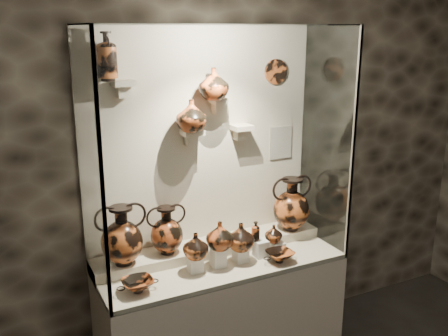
{
  "coord_description": "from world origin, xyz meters",
  "views": [
    {
      "loc": [
        -1.39,
        -0.62,
        2.38
      ],
      "look_at": [
        0.05,
        2.24,
        1.48
      ],
      "focal_mm": 40.0,
      "sensor_mm": 36.0,
      "label": 1
    }
  ],
  "objects_px": {
    "amphora_left": "(122,235)",
    "kylix_left": "(138,284)",
    "amphora_mid": "(167,230)",
    "ovoid_vase_a": "(191,116)",
    "jug_a": "(196,246)",
    "amphora_right": "(291,204)",
    "ovoid_vase_b": "(214,84)",
    "jug_b": "(220,235)",
    "lekythos_tall": "(107,53)",
    "lekythos_small": "(255,230)",
    "kylix_right": "(279,255)",
    "jug_e": "(273,233)",
    "jug_c": "(241,237)"
  },
  "relations": [
    {
      "from": "jug_c",
      "to": "amphora_right",
      "type": "bearing_deg",
      "value": 37.36
    },
    {
      "from": "amphora_left",
      "to": "jug_a",
      "type": "height_order",
      "value": "amphora_left"
    },
    {
      "from": "jug_a",
      "to": "kylix_left",
      "type": "xyz_separation_m",
      "value": [
        -0.42,
        -0.07,
        -0.14
      ]
    },
    {
      "from": "amphora_left",
      "to": "amphora_mid",
      "type": "distance_m",
      "value": 0.31
    },
    {
      "from": "jug_a",
      "to": "ovoid_vase_b",
      "type": "xyz_separation_m",
      "value": [
        0.26,
        0.25,
        1.0
      ]
    },
    {
      "from": "amphora_left",
      "to": "jug_c",
      "type": "bearing_deg",
      "value": -26.95
    },
    {
      "from": "amphora_mid",
      "to": "ovoid_vase_a",
      "type": "bearing_deg",
      "value": 4.89
    },
    {
      "from": "ovoid_vase_a",
      "to": "ovoid_vase_b",
      "type": "height_order",
      "value": "ovoid_vase_b"
    },
    {
      "from": "jug_c",
      "to": "jug_e",
      "type": "bearing_deg",
      "value": 23.77
    },
    {
      "from": "jug_e",
      "to": "kylix_right",
      "type": "bearing_deg",
      "value": -104.45
    },
    {
      "from": "amphora_left",
      "to": "ovoid_vase_b",
      "type": "height_order",
      "value": "ovoid_vase_b"
    },
    {
      "from": "jug_c",
      "to": "kylix_right",
      "type": "bearing_deg",
      "value": -8.4
    },
    {
      "from": "lekythos_tall",
      "to": "ovoid_vase_a",
      "type": "height_order",
      "value": "lekythos_tall"
    },
    {
      "from": "amphora_mid",
      "to": "kylix_left",
      "type": "height_order",
      "value": "amphora_mid"
    },
    {
      "from": "amphora_mid",
      "to": "amphora_right",
      "type": "distance_m",
      "value": 0.99
    },
    {
      "from": "kylix_left",
      "to": "lekythos_tall",
      "type": "xyz_separation_m",
      "value": [
        -0.01,
        0.36,
        1.35
      ]
    },
    {
      "from": "ovoid_vase_a",
      "to": "amphora_right",
      "type": "bearing_deg",
      "value": 1.64
    },
    {
      "from": "amphora_left",
      "to": "kylix_left",
      "type": "relative_size",
      "value": 1.6
    },
    {
      "from": "amphora_mid",
      "to": "jug_b",
      "type": "xyz_separation_m",
      "value": [
        0.29,
        -0.22,
        -0.01
      ]
    },
    {
      "from": "kylix_right",
      "to": "jug_e",
      "type": "bearing_deg",
      "value": 67.21
    },
    {
      "from": "amphora_mid",
      "to": "lekythos_tall",
      "type": "relative_size",
      "value": 1.0
    },
    {
      "from": "kylix_right",
      "to": "lekythos_tall",
      "type": "height_order",
      "value": "lekythos_tall"
    },
    {
      "from": "jug_b",
      "to": "ovoid_vase_b",
      "type": "height_order",
      "value": "ovoid_vase_b"
    },
    {
      "from": "amphora_left",
      "to": "ovoid_vase_a",
      "type": "distance_m",
      "value": 0.89
    },
    {
      "from": "amphora_left",
      "to": "ovoid_vase_a",
      "type": "relative_size",
      "value": 1.86
    },
    {
      "from": "kylix_right",
      "to": "lekythos_tall",
      "type": "bearing_deg",
      "value": 150.5
    },
    {
      "from": "jug_e",
      "to": "ovoid_vase_b",
      "type": "relative_size",
      "value": 0.62
    },
    {
      "from": "jug_a",
      "to": "lekythos_small",
      "type": "height_order",
      "value": "lekythos_small"
    },
    {
      "from": "jug_b",
      "to": "lekythos_small",
      "type": "relative_size",
      "value": 1.22
    },
    {
      "from": "kylix_right",
      "to": "lekythos_tall",
      "type": "xyz_separation_m",
      "value": [
        -1.0,
        0.41,
        1.36
      ]
    },
    {
      "from": "jug_e",
      "to": "amphora_right",
      "type": "bearing_deg",
      "value": 33.21
    },
    {
      "from": "amphora_mid",
      "to": "jug_b",
      "type": "bearing_deg",
      "value": -40.99
    },
    {
      "from": "kylix_left",
      "to": "ovoid_vase_a",
      "type": "xyz_separation_m",
      "value": [
        0.51,
        0.33,
        0.94
      ]
    },
    {
      "from": "amphora_left",
      "to": "kylix_left",
      "type": "bearing_deg",
      "value": -100.46
    },
    {
      "from": "jug_a",
      "to": "jug_c",
      "type": "relative_size",
      "value": 0.91
    },
    {
      "from": "lekythos_small",
      "to": "lekythos_tall",
      "type": "xyz_separation_m",
      "value": [
        -0.89,
        0.26,
        1.2
      ]
    },
    {
      "from": "lekythos_small",
      "to": "kylix_right",
      "type": "height_order",
      "value": "lekythos_small"
    },
    {
      "from": "amphora_left",
      "to": "amphora_mid",
      "type": "relative_size",
      "value": 1.19
    },
    {
      "from": "amphora_mid",
      "to": "jug_e",
      "type": "height_order",
      "value": "amphora_mid"
    },
    {
      "from": "lekythos_small",
      "to": "kylix_left",
      "type": "xyz_separation_m",
      "value": [
        -0.88,
        -0.1,
        -0.15
      ]
    },
    {
      "from": "kylix_left",
      "to": "ovoid_vase_b",
      "type": "height_order",
      "value": "ovoid_vase_b"
    },
    {
      "from": "jug_b",
      "to": "ovoid_vase_a",
      "type": "relative_size",
      "value": 0.91
    },
    {
      "from": "jug_e",
      "to": "amphora_mid",
      "type": "bearing_deg",
      "value": 166.09
    },
    {
      "from": "kylix_right",
      "to": "ovoid_vase_b",
      "type": "distance_m",
      "value": 1.24
    },
    {
      "from": "amphora_right",
      "to": "kylix_left",
      "type": "relative_size",
      "value": 1.64
    },
    {
      "from": "jug_a",
      "to": "amphora_right",
      "type": "bearing_deg",
      "value": 28.87
    },
    {
      "from": "amphora_mid",
      "to": "ovoid_vase_b",
      "type": "bearing_deg",
      "value": 1.37
    },
    {
      "from": "jug_a",
      "to": "kylix_right",
      "type": "height_order",
      "value": "jug_a"
    },
    {
      "from": "kylix_right",
      "to": "kylix_left",
      "type": "bearing_deg",
      "value": 170.07
    },
    {
      "from": "ovoid_vase_a",
      "to": "ovoid_vase_b",
      "type": "bearing_deg",
      "value": 6.45
    }
  ]
}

